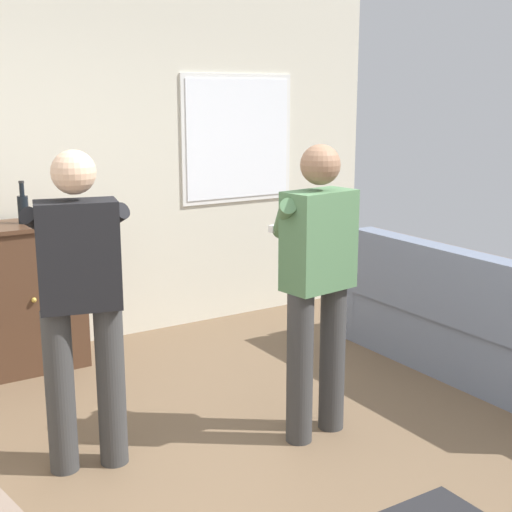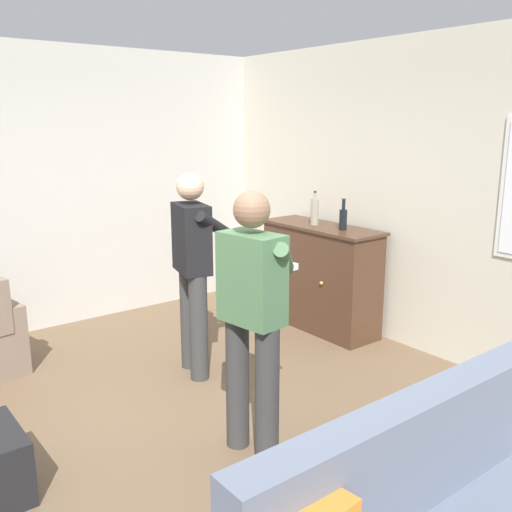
{
  "view_description": "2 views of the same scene",
  "coord_description": "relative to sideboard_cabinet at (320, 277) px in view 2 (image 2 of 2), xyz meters",
  "views": [
    {
      "loc": [
        -1.86,
        -2.7,
        1.94
      ],
      "look_at": [
        0.13,
        0.47,
        1.09
      ],
      "focal_mm": 50.0,
      "sensor_mm": 36.0,
      "label": 1
    },
    {
      "loc": [
        3.07,
        -1.62,
        2.07
      ],
      "look_at": [
        0.19,
        0.62,
        1.2
      ],
      "focal_mm": 40.0,
      "sensor_mm": 36.0,
      "label": 2
    }
  ],
  "objects": [
    {
      "name": "ground",
      "position": [
        0.91,
        -2.3,
        -0.53
      ],
      "size": [
        10.4,
        10.4,
        0.0
      ],
      "primitive_type": "plane",
      "color": "brown"
    },
    {
      "name": "wall_back_with_window",
      "position": [
        0.95,
        0.36,
        0.87
      ],
      "size": [
        5.2,
        0.15,
        2.8
      ],
      "color": "beige",
      "rests_on": "ground"
    },
    {
      "name": "wall_side_left",
      "position": [
        -1.75,
        -2.3,
        0.87
      ],
      "size": [
        0.12,
        5.2,
        2.8
      ],
      "primitive_type": "cube",
      "color": "beige",
      "rests_on": "ground"
    },
    {
      "name": "sideboard_cabinet",
      "position": [
        0.0,
        0.0,
        0.0
      ],
      "size": [
        1.32,
        0.49,
        1.06
      ],
      "color": "#472D1E",
      "rests_on": "ground"
    },
    {
      "name": "bottle_wine_green",
      "position": [
        0.29,
        -0.0,
        0.64
      ],
      "size": [
        0.07,
        0.07,
        0.3
      ],
      "color": "black",
      "rests_on": "sideboard_cabinet"
    },
    {
      "name": "bottle_liquor_amber",
      "position": [
        -0.07,
        -0.03,
        0.66
      ],
      "size": [
        0.08,
        0.08,
        0.34
      ],
      "color": "gray",
      "rests_on": "sideboard_cabinet"
    },
    {
      "name": "person_standing_left",
      "position": [
        0.15,
        -1.58,
        0.41
      ],
      "size": [
        0.54,
        0.51,
        1.68
      ],
      "color": "#383838",
      "rests_on": "ground"
    },
    {
      "name": "person_standing_right",
      "position": [
        1.39,
        -1.92,
        0.41
      ],
      "size": [
        0.55,
        0.5,
        1.68
      ],
      "color": "#383838",
      "rests_on": "ground"
    }
  ]
}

